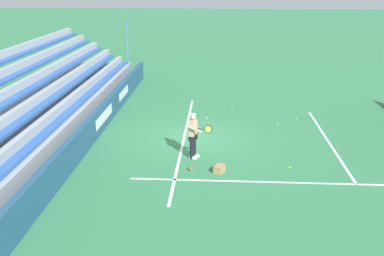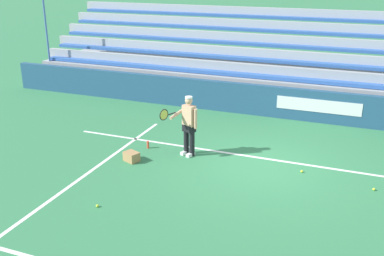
% 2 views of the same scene
% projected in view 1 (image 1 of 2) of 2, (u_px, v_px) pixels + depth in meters
% --- Properties ---
extents(ground_plane, '(160.00, 160.00, 0.00)m').
position_uv_depth(ground_plane, '(196.00, 138.00, 18.93)').
color(ground_plane, '#337A4C').
extents(court_baseline_white, '(12.00, 0.10, 0.01)m').
position_uv_depth(court_baseline_white, '(184.00, 138.00, 18.96)').
color(court_baseline_white, white).
rests_on(court_baseline_white, ground).
extents(court_sideline_white, '(0.10, 12.00, 0.01)m').
position_uv_depth(court_sideline_white, '(310.00, 183.00, 14.82)').
color(court_sideline_white, white).
rests_on(court_sideline_white, ground).
extents(court_service_line_white, '(8.22, 0.10, 0.01)m').
position_uv_depth(court_service_line_white, '(328.00, 141.00, 18.62)').
color(court_service_line_white, white).
rests_on(court_service_line_white, ground).
extents(back_wall_sponsor_board, '(23.17, 0.25, 1.10)m').
position_uv_depth(back_wall_sponsor_board, '(96.00, 124.00, 19.00)').
color(back_wall_sponsor_board, navy).
rests_on(back_wall_sponsor_board, ground).
extents(bleacher_stand, '(22.01, 4.00, 3.85)m').
position_uv_depth(bleacher_stand, '(35.00, 117.00, 19.07)').
color(bleacher_stand, '#9EA3A8').
rests_on(bleacher_stand, ground).
extents(tennis_player, '(0.84, 0.92, 1.71)m').
position_uv_depth(tennis_player, '(193.00, 135.00, 16.62)').
color(tennis_player, black).
rests_on(tennis_player, ground).
extents(ball_box_cardboard, '(0.48, 0.43, 0.26)m').
position_uv_depth(ball_box_cardboard, '(219.00, 169.00, 15.59)').
color(ball_box_cardboard, '#A87F51').
rests_on(ball_box_cardboard, ground).
extents(tennis_ball_far_right, '(0.07, 0.07, 0.07)m').
position_uv_depth(tennis_ball_far_right, '(277.00, 125.00, 20.51)').
color(tennis_ball_far_right, '#CCE533').
rests_on(tennis_ball_far_right, ground).
extents(tennis_ball_stray_back, '(0.07, 0.07, 0.07)m').
position_uv_depth(tennis_ball_stray_back, '(296.00, 118.00, 21.48)').
color(tennis_ball_stray_back, '#CCE533').
rests_on(tennis_ball_stray_back, ground).
extents(tennis_ball_on_baseline, '(0.07, 0.07, 0.07)m').
position_uv_depth(tennis_ball_on_baseline, '(232.00, 111.00, 22.67)').
color(tennis_ball_on_baseline, '#CCE533').
rests_on(tennis_ball_on_baseline, ground).
extents(tennis_ball_midcourt, '(0.07, 0.07, 0.07)m').
position_uv_depth(tennis_ball_midcourt, '(207.00, 118.00, 21.55)').
color(tennis_ball_midcourt, '#CCE533').
rests_on(tennis_ball_midcourt, ground).
extents(tennis_ball_by_box, '(0.07, 0.07, 0.07)m').
position_uv_depth(tennis_ball_by_box, '(198.00, 129.00, 19.91)').
color(tennis_ball_by_box, '#CCE533').
rests_on(tennis_ball_by_box, ground).
extents(tennis_ball_toward_net, '(0.07, 0.07, 0.07)m').
position_uv_depth(tennis_ball_toward_net, '(289.00, 167.00, 15.95)').
color(tennis_ball_toward_net, '#CCE533').
rests_on(tennis_ball_toward_net, ground).
extents(water_bottle, '(0.07, 0.07, 0.22)m').
position_uv_depth(water_bottle, '(191.00, 169.00, 15.66)').
color(water_bottle, '#EA4C33').
rests_on(water_bottle, ground).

